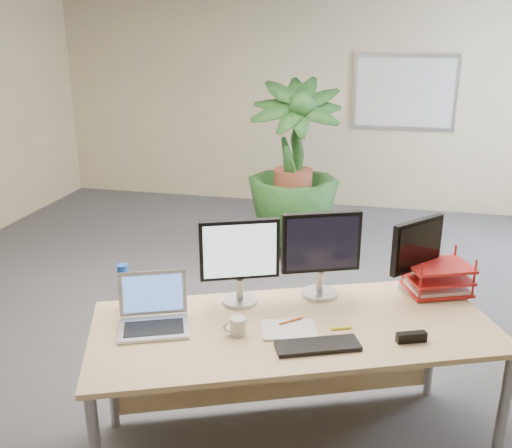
% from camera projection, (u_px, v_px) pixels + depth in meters
% --- Properties ---
extents(floor, '(8.00, 8.00, 0.00)m').
position_uv_depth(floor, '(234.00, 350.00, 4.33)').
color(floor, '#49494E').
rests_on(floor, ground).
extents(back_wall, '(7.00, 0.04, 2.70)m').
position_uv_depth(back_wall, '(310.00, 105.00, 7.59)').
color(back_wall, beige).
rests_on(back_wall, floor).
extents(whiteboard, '(1.30, 0.04, 0.95)m').
position_uv_depth(whiteboard, '(404.00, 93.00, 7.24)').
color(whiteboard, '#AEAEB3').
rests_on(whiteboard, back_wall).
extents(desk, '(2.32, 1.64, 0.82)m').
position_uv_depth(desk, '(289.00, 343.00, 3.20)').
color(desk, '#D8B97F').
rests_on(desk, floor).
extents(floor_plant, '(0.96, 0.96, 1.50)m').
position_uv_depth(floor_plant, '(293.00, 187.00, 5.97)').
color(floor_plant, '#153513').
rests_on(floor_plant, floor).
extents(monitor_left, '(0.43, 0.21, 0.50)m').
position_uv_depth(monitor_left, '(240.00, 256.00, 3.19)').
color(monitor_left, '#ADADB2').
rests_on(monitor_left, desk).
extents(monitor_right, '(0.44, 0.21, 0.51)m').
position_uv_depth(monitor_right, '(321.00, 249.00, 3.28)').
color(monitor_right, '#ADADB2').
rests_on(monitor_right, desk).
extents(monitor_dark, '(0.29, 0.32, 0.45)m').
position_uv_depth(monitor_dark, '(417.00, 250.00, 3.35)').
color(monitor_dark, '#ADADB2').
rests_on(monitor_dark, desk).
extents(laptop, '(0.45, 0.43, 0.26)m').
position_uv_depth(laptop, '(154.00, 314.00, 3.02)').
color(laptop, silver).
rests_on(laptop, desk).
extents(keyboard, '(0.44, 0.29, 0.02)m').
position_uv_depth(keyboard, '(318.00, 346.00, 2.81)').
color(keyboard, black).
rests_on(keyboard, desk).
extents(coffee_mug, '(0.12, 0.08, 0.09)m').
position_uv_depth(coffee_mug, '(238.00, 326.00, 2.93)').
color(coffee_mug, silver).
rests_on(coffee_mug, desk).
extents(spiral_notebook, '(0.33, 0.28, 0.01)m').
position_uv_depth(spiral_notebook, '(289.00, 329.00, 2.97)').
color(spiral_notebook, white).
rests_on(spiral_notebook, desk).
extents(orange_pen, '(0.12, 0.11, 0.01)m').
position_uv_depth(orange_pen, '(291.00, 321.00, 3.04)').
color(orange_pen, '#D85918').
rests_on(orange_pen, spiral_notebook).
extents(yellow_highlighter, '(0.11, 0.06, 0.01)m').
position_uv_depth(yellow_highlighter, '(341.00, 328.00, 2.98)').
color(yellow_highlighter, yellow).
rests_on(yellow_highlighter, desk).
extents(water_bottle, '(0.07, 0.07, 0.26)m').
position_uv_depth(water_bottle, '(124.00, 288.00, 3.18)').
color(water_bottle, silver).
rests_on(water_bottle, desk).
extents(letter_tray, '(0.44, 0.39, 0.17)m').
position_uv_depth(letter_tray, '(437.00, 280.00, 3.39)').
color(letter_tray, red).
rests_on(letter_tray, desk).
extents(stapler, '(0.16, 0.10, 0.05)m').
position_uv_depth(stapler, '(411.00, 337.00, 2.86)').
color(stapler, black).
rests_on(stapler, desk).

